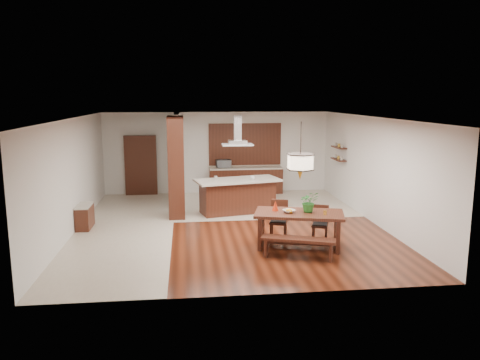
{
  "coord_description": "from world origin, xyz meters",
  "views": [
    {
      "loc": [
        -1.13,
        -12.17,
        3.45
      ],
      "look_at": [
        0.3,
        0.0,
        1.25
      ],
      "focal_mm": 35.0,
      "sensor_mm": 36.0,
      "label": 1
    }
  ],
  "objects": [
    {
      "name": "dining_chair_right",
      "position": [
        2.07,
        -1.55,
        0.42
      ],
      "size": [
        0.49,
        0.49,
        0.85
      ],
      "primitive_type": null,
      "rotation": [
        0.0,
        0.0,
        -0.37
      ],
      "color": "black",
      "rests_on": "ground"
    },
    {
      "name": "hallway_doorway",
      "position": [
        -2.7,
        4.4,
        1.05
      ],
      "size": [
        1.1,
        0.2,
        2.1
      ],
      "primitive_type": "cube",
      "color": "black",
      "rests_on": "ground"
    },
    {
      "name": "dining_bench",
      "position": [
        1.24,
        -2.72,
        0.22
      ],
      "size": [
        1.61,
        0.86,
        0.45
      ],
      "primitive_type": null,
      "rotation": [
        0.0,
        0.0,
        -0.34
      ],
      "color": "black",
      "rests_on": "ground"
    },
    {
      "name": "dining_chair_left",
      "position": [
        1.1,
        -1.3,
        0.47
      ],
      "size": [
        0.52,
        0.52,
        0.94
      ],
      "primitive_type": null,
      "rotation": [
        0.0,
        0.0,
        -0.3
      ],
      "color": "black",
      "rests_on": "ground"
    },
    {
      "name": "fruit_bowl",
      "position": [
        1.19,
        -2.0,
        0.87
      ],
      "size": [
        0.36,
        0.36,
        0.07
      ],
      "primitive_type": "imported",
      "rotation": [
        0.0,
        0.0,
        0.43
      ],
      "color": "beige",
      "rests_on": "dining_table"
    },
    {
      "name": "kitchen_window",
      "position": [
        1.0,
        4.46,
        1.75
      ],
      "size": [
        2.6,
        0.08,
        1.5
      ],
      "primitive_type": "cube",
      "color": "#99572E",
      "rests_on": "room_shell"
    },
    {
      "name": "room_shell",
      "position": [
        0.0,
        0.0,
        2.06
      ],
      "size": [
        9.0,
        9.04,
        2.92
      ],
      "color": "#39150A",
      "rests_on": "ground"
    },
    {
      "name": "rear_counter",
      "position": [
        1.0,
        4.2,
        0.48
      ],
      "size": [
        2.6,
        0.62,
        0.95
      ],
      "color": "black",
      "rests_on": "ground"
    },
    {
      "name": "napkin_cone",
      "position": [
        0.92,
        -1.78,
        0.95
      ],
      "size": [
        0.17,
        0.17,
        0.23
      ],
      "primitive_type": "cone",
      "rotation": [
        0.0,
        0.0,
        -0.18
      ],
      "color": "#B8280D",
      "rests_on": "dining_table"
    },
    {
      "name": "foliage_plant",
      "position": [
        1.65,
        -2.0,
        1.07
      ],
      "size": [
        0.43,
        0.38,
        0.48
      ],
      "primitive_type": "imported",
      "rotation": [
        0.0,
        0.0,
        0.01
      ],
      "color": "#266F25",
      "rests_on": "dining_table"
    },
    {
      "name": "pendant_lantern",
      "position": [
        1.43,
        -2.02,
        2.25
      ],
      "size": [
        0.64,
        0.64,
        1.31
      ],
      "primitive_type": null,
      "color": "beige",
      "rests_on": "room_shell"
    },
    {
      "name": "soffit_band",
      "position": [
        0.0,
        0.0,
        2.88
      ],
      "size": [
        8.0,
        9.0,
        0.02
      ],
      "primitive_type": "cube",
      "color": "#3D1D0F",
      "rests_on": "room_shell"
    },
    {
      "name": "microwave",
      "position": [
        0.21,
        4.22,
        1.09
      ],
      "size": [
        0.54,
        0.41,
        0.28
      ],
      "primitive_type": "imported",
      "rotation": [
        0.0,
        0.0,
        0.15
      ],
      "color": "#B4B7BC",
      "rests_on": "rear_counter"
    },
    {
      "name": "tile_hallway",
      "position": [
        -2.75,
        0.0,
        0.01
      ],
      "size": [
        2.5,
        9.0,
        0.01
      ],
      "primitive_type": "cube",
      "color": "beige",
      "rests_on": "ground"
    },
    {
      "name": "kitchen_island",
      "position": [
        0.39,
        1.41,
        0.53
      ],
      "size": [
        2.66,
        1.61,
        1.02
      ],
      "rotation": [
        0.0,
        0.0,
        0.23
      ],
      "color": "black",
      "rests_on": "ground"
    },
    {
      "name": "tile_kitchen",
      "position": [
        1.25,
        2.5,
        0.01
      ],
      "size": [
        5.5,
        4.0,
        0.01
      ],
      "primitive_type": "cube",
      "color": "beige",
      "rests_on": "ground"
    },
    {
      "name": "partition_stub",
      "position": [
        -1.4,
        3.3,
        1.45
      ],
      "size": [
        0.18,
        2.4,
        2.9
      ],
      "primitive_type": "cube",
      "color": "silver",
      "rests_on": "ground"
    },
    {
      "name": "shelf_lower",
      "position": [
        3.87,
        2.6,
        1.4
      ],
      "size": [
        0.26,
        0.9,
        0.04
      ],
      "primitive_type": "cube",
      "color": "black",
      "rests_on": "room_shell"
    },
    {
      "name": "partition_pier",
      "position": [
        -1.4,
        1.2,
        1.45
      ],
      "size": [
        0.45,
        1.0,
        2.9
      ],
      "primitive_type": "cube",
      "color": "black",
      "rests_on": "ground"
    },
    {
      "name": "dining_table",
      "position": [
        1.43,
        -2.02,
        0.61
      ],
      "size": [
        2.19,
        1.48,
        0.83
      ],
      "rotation": [
        0.0,
        0.0,
        -0.26
      ],
      "color": "black",
      "rests_on": "ground"
    },
    {
      "name": "range_hood",
      "position": [
        0.39,
        1.42,
        2.46
      ],
      "size": [
        0.9,
        0.55,
        0.87
      ],
      "primitive_type": null,
      "color": "silver",
      "rests_on": "room_shell"
    },
    {
      "name": "gold_ornament",
      "position": [
        1.95,
        -2.29,
        0.89
      ],
      "size": [
        0.08,
        0.08,
        0.1
      ],
      "primitive_type": "cylinder",
      "rotation": [
        0.0,
        0.0,
        -0.08
      ],
      "color": "gold",
      "rests_on": "dining_table"
    },
    {
      "name": "island_cup",
      "position": [
        0.82,
        1.3,
        1.08
      ],
      "size": [
        0.15,
        0.15,
        0.1
      ],
      "primitive_type": "imported",
      "rotation": [
        0.0,
        0.0,
        -0.16
      ],
      "color": "silver",
      "rests_on": "kitchen_island"
    },
    {
      "name": "hallway_console",
      "position": [
        -3.81,
        0.2,
        0.32
      ],
      "size": [
        0.37,
        0.88,
        0.63
      ],
      "primitive_type": "cube",
      "color": "black",
      "rests_on": "ground"
    },
    {
      "name": "shelf_upper",
      "position": [
        3.87,
        2.6,
        1.8
      ],
      "size": [
        0.26,
        0.9,
        0.04
      ],
      "primitive_type": "cube",
      "color": "black",
      "rests_on": "room_shell"
    }
  ]
}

